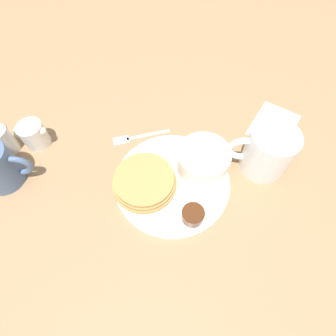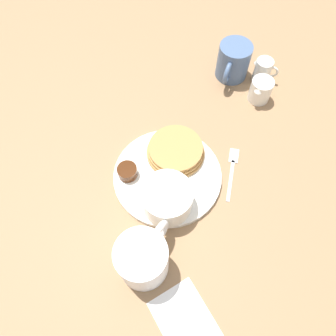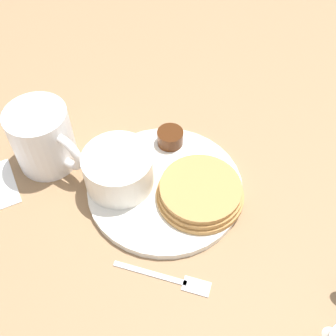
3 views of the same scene
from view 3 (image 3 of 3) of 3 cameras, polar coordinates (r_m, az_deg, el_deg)
The scene contains 8 objects.
ground_plane at distance 0.63m, azimuth -0.40°, elevation -2.93°, with size 4.00×4.00×0.00m, color #93704C.
plate at distance 0.63m, azimuth -0.41°, elevation -2.62°, with size 0.23×0.23×0.01m.
pancake_stack at distance 0.60m, azimuth 4.39°, elevation -3.26°, with size 0.13×0.13×0.03m.
bowl at distance 0.61m, azimuth -6.73°, elevation -0.12°, with size 0.10×0.10×0.06m.
syrup_cup at distance 0.67m, azimuth 0.30°, elevation 4.16°, with size 0.04×0.04×0.02m.
butter_ramekin at distance 0.63m, azimuth -7.81°, elevation 0.21°, with size 0.04×0.04×0.05m.
coffee_mug at distance 0.66m, azimuth -16.49°, elevation 3.84°, with size 0.09×0.12×0.10m.
fork at distance 0.56m, azimuth 0.69°, elevation -14.86°, with size 0.10×0.10×0.00m.
Camera 3 is at (0.17, 0.32, 0.52)m, focal length 45.00 mm.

